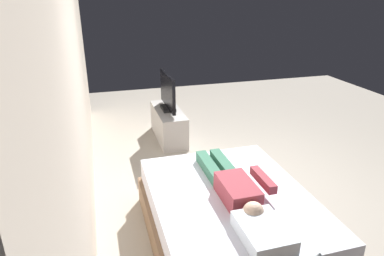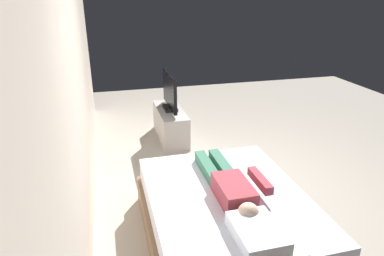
% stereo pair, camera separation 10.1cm
% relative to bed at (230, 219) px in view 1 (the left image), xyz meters
% --- Properties ---
extents(ground_plane, '(10.00, 10.00, 0.00)m').
position_rel_bed_xyz_m(ground_plane, '(0.73, -0.32, -0.26)').
color(ground_plane, '#ADA393').
extents(back_wall, '(6.40, 0.10, 2.80)m').
position_rel_bed_xyz_m(back_wall, '(1.13, 1.30, 1.14)').
color(back_wall, beige).
rests_on(back_wall, ground).
extents(bed, '(1.91, 1.50, 0.54)m').
position_rel_bed_xyz_m(bed, '(0.00, 0.00, 0.00)').
color(bed, brown).
rests_on(bed, ground).
extents(pillow, '(0.48, 0.34, 0.12)m').
position_rel_bed_xyz_m(pillow, '(-0.64, -0.00, 0.34)').
color(pillow, white).
rests_on(pillow, bed).
extents(person, '(1.26, 0.46, 0.18)m').
position_rel_bed_xyz_m(person, '(0.03, -0.03, 0.36)').
color(person, '#993842').
rests_on(person, bed).
extents(remote, '(0.15, 0.04, 0.02)m').
position_rel_bed_xyz_m(remote, '(0.18, -0.44, 0.29)').
color(remote, black).
rests_on(remote, bed).
extents(tv_stand, '(1.10, 0.40, 0.50)m').
position_rel_bed_xyz_m(tv_stand, '(2.62, 0.02, -0.01)').
color(tv_stand, '#B7B2AD').
rests_on(tv_stand, ground).
extents(tv, '(0.88, 0.20, 0.59)m').
position_rel_bed_xyz_m(tv, '(2.62, 0.02, 0.52)').
color(tv, black).
rests_on(tv, tv_stand).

